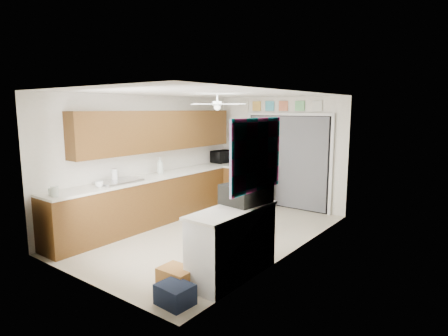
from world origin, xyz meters
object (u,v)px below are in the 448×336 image
Objects in this scene: microwave at (223,157)px; cup at (99,184)px; paper_towel_roll at (114,175)px; cardboard_box at (177,278)px; dog at (238,212)px; suitcase at (246,193)px; soap_bottle at (160,165)px; man at (246,174)px; navy_crate at (175,294)px.

cup is at bearing -170.28° from microwave.
paper_towel_roll reaches higher than cardboard_box.
dog is (1.46, 1.80, -0.83)m from paper_towel_roll.
cup is 0.58× the size of paper_towel_roll.
soap_bottle is at bearing 168.13° from suitcase.
man reaches higher than cup.
cup is 2.61m from suitcase.
cup is 0.31× the size of cardboard_box.
cardboard_box is 0.75× the size of dog.
microwave is 1.35× the size of navy_crate.
paper_towel_roll reaches higher than cup.
cardboard_box reaches higher than navy_crate.
suitcase is 1.47× the size of cardboard_box.
cardboard_box is at bearing -11.88° from cup.
paper_towel_roll is at bearing 154.78° from man.
navy_crate is (2.57, -4.31, -0.97)m from microwave.
man reaches higher than navy_crate.
paper_towel_roll is at bearing -91.93° from soap_bottle.
microwave is 1.57× the size of soap_bottle.
paper_towel_roll is 0.58× the size of navy_crate.
soap_bottle is 0.59× the size of dog.
man is (1.05, -0.56, -0.24)m from microwave.
cardboard_box is at bearing -160.66° from man.
dog is at bearing -125.51° from microwave.
man reaches higher than microwave.
man reaches higher than paper_towel_roll.
soap_bottle reaches higher than paper_towel_roll.
cup is at bearing -98.10° from dog.
soap_bottle is 1.82m from dog.
suitcase is (2.74, 0.15, 0.02)m from paper_towel_roll.
cup reaches higher than dog.
dog is (-1.21, 3.02, 0.11)m from navy_crate.
man is (0.95, 3.00, -0.14)m from cup.
cardboard_box is (2.22, -0.47, -0.86)m from cup.
cup reaches higher than navy_crate.
microwave reaches higher than cup.
cup is (0.10, -3.56, -0.10)m from microwave.
suitcase reaches higher than navy_crate.
soap_bottle is 3.63m from navy_crate.
cup is at bearing 161.60° from man.
dog is (1.36, -1.29, -0.86)m from microwave.
microwave is 2.06m from dog.
soap_bottle is at bearing -173.74° from microwave.
paper_towel_roll is (-0.20, 0.46, 0.06)m from cup.
paper_towel_roll reaches higher than navy_crate.
dog reaches higher than navy_crate.
suitcase is at bearing -130.05° from microwave.
cardboard_box is at bearing -49.62° from dog.
microwave is 3.56m from cup.
man is (-1.59, 2.39, -0.23)m from suitcase.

